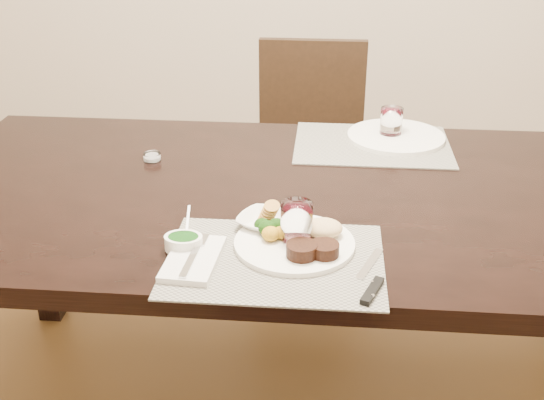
# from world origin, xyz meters

# --- Properties ---
(dining_table) EXTENTS (2.00, 1.00, 0.75)m
(dining_table) POSITION_xyz_m (0.00, 0.00, 0.67)
(dining_table) COLOR black
(dining_table) RESTS_ON ground
(chair_far) EXTENTS (0.42, 0.42, 0.90)m
(chair_far) POSITION_xyz_m (0.00, 0.93, 0.50)
(chair_far) COLOR black
(chair_far) RESTS_ON ground
(placemat_near) EXTENTS (0.46, 0.34, 0.00)m
(placemat_near) POSITION_xyz_m (-0.03, -0.35, 0.75)
(placemat_near) COLOR gray
(placemat_near) RESTS_ON dining_table
(placemat_far) EXTENTS (0.46, 0.34, 0.00)m
(placemat_far) POSITION_xyz_m (0.20, 0.34, 0.75)
(placemat_far) COLOR gray
(placemat_far) RESTS_ON dining_table
(dinner_plate) EXTENTS (0.26, 0.26, 0.05)m
(dinner_plate) POSITION_xyz_m (0.02, -0.29, 0.77)
(dinner_plate) COLOR white
(dinner_plate) RESTS_ON placemat_near
(napkin_fork) EXTENTS (0.12, 0.19, 0.02)m
(napkin_fork) POSITION_xyz_m (-0.20, -0.37, 0.76)
(napkin_fork) COLOR silver
(napkin_fork) RESTS_ON placemat_near
(steak_knife) EXTENTS (0.06, 0.22, 0.01)m
(steak_knife) POSITION_xyz_m (0.17, -0.43, 0.76)
(steak_knife) COLOR silver
(steak_knife) RESTS_ON placemat_near
(cracker_bowl) EXTENTS (0.16, 0.16, 0.05)m
(cracker_bowl) POSITION_xyz_m (-0.07, -0.21, 0.77)
(cracker_bowl) COLOR white
(cracker_bowl) RESTS_ON placemat_near
(sauce_ramekin) EXTENTS (0.08, 0.12, 0.07)m
(sauce_ramekin) POSITION_xyz_m (-0.23, -0.33, 0.77)
(sauce_ramekin) COLOR white
(sauce_ramekin) RESTS_ON placemat_near
(wine_glass_near) EXTENTS (0.07, 0.07, 0.10)m
(wine_glass_near) POSITION_xyz_m (0.01, -0.28, 0.80)
(wine_glass_near) COLOR white
(wine_glass_near) RESTS_ON placemat_near
(far_plate) EXTENTS (0.29, 0.29, 0.01)m
(far_plate) POSITION_xyz_m (0.28, 0.39, 0.76)
(far_plate) COLOR white
(far_plate) RESTS_ON placemat_far
(wine_glass_far) EXTENTS (0.07, 0.07, 0.09)m
(wine_glass_far) POSITION_xyz_m (0.26, 0.40, 0.80)
(wine_glass_far) COLOR white
(wine_glass_far) RESTS_ON placemat_far
(salt_cellar) EXTENTS (0.05, 0.05, 0.02)m
(salt_cellar) POSITION_xyz_m (-0.42, 0.16, 0.76)
(salt_cellar) COLOR white
(salt_cellar) RESTS_ON dining_table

